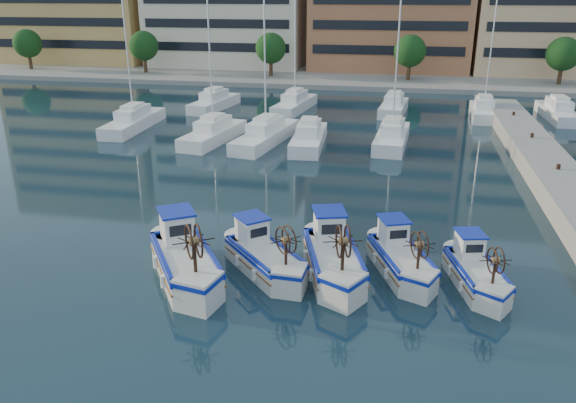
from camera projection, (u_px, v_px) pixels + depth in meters
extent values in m
plane|color=#193342|center=(303.00, 274.00, 23.60)|extent=(300.00, 300.00, 0.00)
cube|color=gray|center=(381.00, 68.00, 84.95)|extent=(180.00, 40.00, 0.60)
cylinder|color=#3F2B19|center=(30.00, 63.00, 81.61)|extent=(0.50, 0.50, 3.00)
sphere|color=#184519|center=(27.00, 43.00, 80.67)|extent=(4.00, 4.00, 4.00)
cylinder|color=#3F2B19|center=(145.00, 66.00, 78.20)|extent=(0.50, 0.50, 3.00)
sphere|color=#184519|center=(144.00, 46.00, 77.26)|extent=(4.00, 4.00, 4.00)
cylinder|color=#3F2B19|center=(271.00, 69.00, 74.80)|extent=(0.50, 0.50, 3.00)
sphere|color=#184519|center=(271.00, 48.00, 73.85)|extent=(4.00, 4.00, 4.00)
cylinder|color=#3F2B19|center=(408.00, 73.00, 71.39)|extent=(0.50, 0.50, 3.00)
sphere|color=#184519|center=(410.00, 51.00, 70.45)|extent=(4.00, 4.00, 4.00)
cylinder|color=#3F2B19|center=(560.00, 77.00, 67.98)|extent=(0.50, 0.50, 3.00)
sphere|color=#184519|center=(563.00, 54.00, 67.04)|extent=(4.00, 4.00, 4.00)
cube|color=white|center=(134.00, 123.00, 48.58)|extent=(2.57, 9.45, 1.00)
cylinder|color=silver|center=(128.00, 58.00, 46.65)|extent=(0.12, 0.12, 11.00)
cube|color=white|center=(214.00, 135.00, 44.42)|extent=(3.33, 8.34, 1.00)
cylinder|color=silver|center=(210.00, 64.00, 42.50)|extent=(0.12, 0.12, 11.00)
cube|color=white|center=(266.00, 137.00, 43.94)|extent=(3.59, 9.70, 1.00)
cylinder|color=silver|center=(265.00, 65.00, 42.02)|extent=(0.12, 0.12, 11.00)
cube|color=white|center=(309.00, 140.00, 43.10)|extent=(2.72, 8.21, 1.00)
cube|color=white|center=(392.00, 139.00, 43.37)|extent=(2.67, 8.31, 1.00)
cylinder|color=silver|center=(397.00, 66.00, 41.45)|extent=(0.12, 0.12, 11.00)
cube|color=white|center=(214.00, 104.00, 56.87)|extent=(3.28, 8.17, 1.00)
cube|color=white|center=(295.00, 105.00, 56.10)|extent=(3.27, 8.95, 1.00)
cylinder|color=silver|center=(295.00, 49.00, 54.17)|extent=(0.12, 0.12, 11.00)
cube|color=white|center=(394.00, 108.00, 54.71)|extent=(2.79, 7.32, 1.00)
cube|color=white|center=(483.00, 113.00, 52.78)|extent=(2.53, 7.35, 1.00)
cylinder|color=silver|center=(491.00, 52.00, 50.85)|extent=(0.12, 0.12, 11.00)
cube|color=white|center=(557.00, 114.00, 52.33)|extent=(2.47, 8.55, 1.00)
cube|color=silver|center=(186.00, 265.00, 23.05)|extent=(4.31, 5.09, 1.19)
cube|color=#0B1F9B|center=(185.00, 256.00, 22.90)|extent=(4.43, 5.24, 0.18)
cube|color=#1B7DDA|center=(185.00, 257.00, 22.92)|extent=(3.67, 4.44, 0.07)
cube|color=white|center=(177.00, 226.00, 23.81)|extent=(1.85, 1.91, 1.24)
cube|color=#0B1F9B|center=(176.00, 211.00, 23.57)|extent=(2.08, 2.15, 0.09)
cylinder|color=#331E14|center=(195.00, 259.00, 20.84)|extent=(0.14, 0.14, 1.31)
cylinder|color=brown|center=(194.00, 241.00, 20.60)|extent=(0.48, 0.46, 0.32)
torus|color=#331E14|center=(189.00, 242.00, 20.54)|extent=(0.79, 1.15, 1.32)
torus|color=#331E14|center=(198.00, 241.00, 20.66)|extent=(0.79, 1.15, 1.32)
cube|color=silver|center=(265.00, 261.00, 23.62)|extent=(4.00, 4.14, 1.01)
cube|color=#0B1F9B|center=(265.00, 253.00, 23.49)|extent=(4.12, 4.27, 0.15)
cube|color=#1B7DDA|center=(265.00, 254.00, 23.51)|extent=(3.44, 3.59, 0.06)
cube|color=white|center=(252.00, 229.00, 24.19)|extent=(1.62, 1.63, 1.06)
cube|color=#0B1F9B|center=(252.00, 217.00, 23.98)|extent=(1.83, 1.84, 0.08)
cylinder|color=#331E14|center=(286.00, 254.00, 21.86)|extent=(0.12, 0.12, 1.11)
cylinder|color=brown|center=(286.00, 240.00, 21.65)|extent=(0.41, 0.41, 0.27)
torus|color=#331E14|center=(283.00, 241.00, 21.58)|extent=(0.81, 0.88, 1.12)
torus|color=#331E14|center=(289.00, 239.00, 21.72)|extent=(0.81, 0.88, 1.12)
cube|color=silver|center=(333.00, 263.00, 23.34)|extent=(3.16, 4.89, 1.13)
cube|color=#0B1F9B|center=(334.00, 253.00, 23.19)|extent=(3.25, 5.04, 0.17)
cube|color=#1B7DDA|center=(333.00, 255.00, 23.22)|extent=(2.62, 4.34, 0.06)
cube|color=white|center=(329.00, 225.00, 24.14)|extent=(1.54, 1.68, 1.19)
cube|color=#0B1F9B|center=(329.00, 211.00, 23.92)|extent=(1.74, 1.88, 0.09)
cylinder|color=#331E14|center=(343.00, 258.00, 21.12)|extent=(0.13, 0.13, 1.25)
cylinder|color=brown|center=(343.00, 241.00, 20.88)|extent=(0.42, 0.39, 0.30)
torus|color=#331E14|center=(339.00, 242.00, 20.87)|extent=(0.44, 1.23, 1.26)
torus|color=#331E14|center=(347.00, 241.00, 20.90)|extent=(0.44, 1.23, 1.26)
cube|color=silver|center=(401.00, 263.00, 23.51)|extent=(2.99, 4.22, 0.97)
cube|color=#0B1F9B|center=(401.00, 255.00, 23.38)|extent=(3.07, 4.35, 0.15)
cube|color=#1B7DDA|center=(401.00, 256.00, 23.40)|extent=(2.50, 3.73, 0.06)
cube|color=white|center=(393.00, 231.00, 24.19)|extent=(1.39, 1.49, 1.02)
cube|color=#0B1F9B|center=(394.00, 219.00, 23.99)|extent=(1.57, 1.67, 0.07)
cylinder|color=#331E14|center=(418.00, 258.00, 21.62)|extent=(0.11, 0.11, 1.07)
cylinder|color=brown|center=(419.00, 245.00, 21.42)|extent=(0.37, 0.35, 0.26)
torus|color=#331E14|center=(416.00, 245.00, 21.39)|extent=(0.46, 1.03, 1.08)
torus|color=#331E14|center=(423.00, 245.00, 21.44)|extent=(0.46, 1.03, 1.08)
cube|color=silver|center=(476.00, 276.00, 22.46)|extent=(2.39, 3.88, 0.90)
cube|color=#0B1F9B|center=(477.00, 269.00, 22.34)|extent=(2.46, 4.00, 0.14)
cube|color=#1B7DDA|center=(477.00, 270.00, 22.36)|extent=(1.97, 3.45, 0.05)
cube|color=white|center=(469.00, 245.00, 23.10)|extent=(1.19, 1.32, 0.95)
cube|color=#0B1F9B|center=(471.00, 233.00, 22.92)|extent=(1.35, 1.47, 0.07)
cylinder|color=#331E14|center=(494.00, 273.00, 20.68)|extent=(0.10, 0.10, 1.00)
cylinder|color=brown|center=(496.00, 260.00, 20.50)|extent=(0.33, 0.30, 0.24)
torus|color=#331E14|center=(492.00, 261.00, 20.49)|extent=(0.31, 0.99, 1.01)
torus|color=#331E14|center=(499.00, 260.00, 20.50)|extent=(0.31, 0.99, 1.01)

